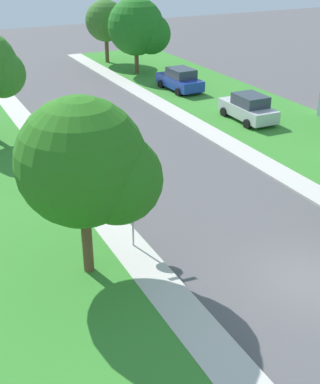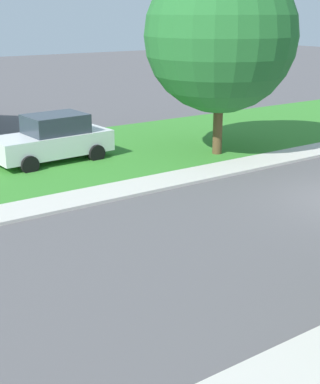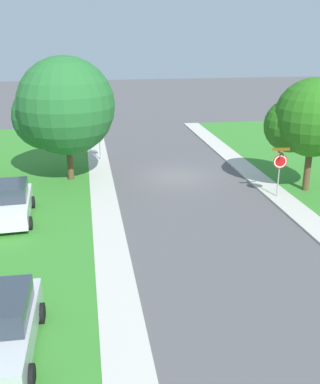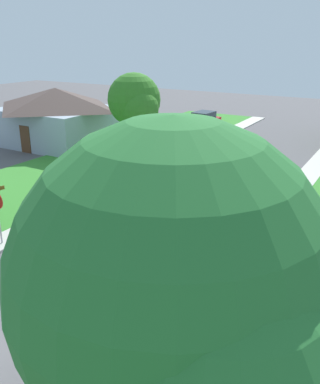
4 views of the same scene
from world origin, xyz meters
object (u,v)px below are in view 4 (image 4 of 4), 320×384
object	(u,v)px
car_red_far_down_street	(203,121)
house_left_setback	(57,115)
tree_sidewalk_far	(135,102)
tree_sidewalk_near	(182,298)
mailbox	(74,181)

from	to	relation	value
car_red_far_down_street	house_left_setback	distance (m)	13.87
car_red_far_down_street	tree_sidewalk_far	distance (m)	12.71
house_left_setback	tree_sidewalk_near	bearing A→B (deg)	-42.18
tree_sidewalk_far	car_red_far_down_street	bearing A→B (deg)	92.16
car_red_far_down_street	tree_sidewalk_far	bearing A→B (deg)	-87.84
tree_sidewalk_near	house_left_setback	size ratio (longest dim) A/B	0.80
tree_sidewalk_near	tree_sidewalk_far	distance (m)	23.42
mailbox	tree_sidewalk_near	bearing A→B (deg)	-41.46
mailbox	car_red_far_down_street	bearing A→B (deg)	94.74
car_red_far_down_street	tree_sidewalk_near	bearing A→B (deg)	-65.73
tree_sidewalk_near	house_left_setback	distance (m)	30.11
tree_sidewalk_near	tree_sidewalk_far	bearing A→B (deg)	125.63
tree_sidewalk_near	car_red_far_down_street	bearing A→B (deg)	114.27
car_red_far_down_street	mailbox	xyz separation A→B (m)	(1.68, -20.32, 0.14)
car_red_far_down_street	mailbox	bearing A→B (deg)	-85.26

